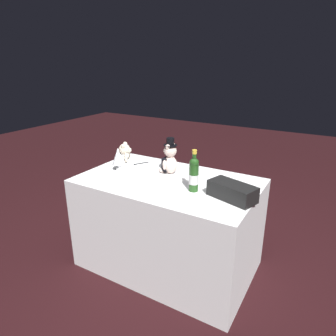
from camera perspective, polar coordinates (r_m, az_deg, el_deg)
ground_plane at (r=2.80m, az=0.00°, el=-17.59°), size 12.00×12.00×0.00m
reception_table at (r=2.57m, az=0.00°, el=-10.51°), size 1.41×0.86×0.80m
teddy_bear_groom at (r=2.50m, az=0.28°, el=1.72°), size 0.15×0.16×0.31m
teddy_bear_bride at (r=2.61m, az=-8.48°, el=1.85°), size 0.23×0.20×0.24m
champagne_bottle at (r=2.16m, az=4.93°, el=-1.14°), size 0.07×0.07×0.31m
signing_pen at (r=2.78m, az=-5.04°, el=0.92°), size 0.08×0.13×0.01m
gift_case_black at (r=2.10m, az=12.08°, el=-4.35°), size 0.36×0.25×0.11m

